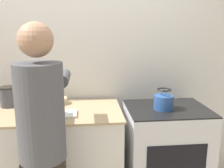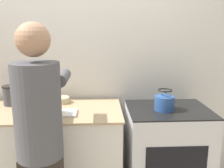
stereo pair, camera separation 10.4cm
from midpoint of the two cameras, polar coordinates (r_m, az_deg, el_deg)
The scene contains 9 objects.
wall_back at distance 2.54m, azimuth -8.43°, elevation 5.15°, with size 8.00×0.05×2.60m.
counter at distance 2.48m, azimuth -17.81°, elevation -16.06°, with size 1.52×0.68×0.92m.
oven at distance 2.49m, azimuth 10.86°, elevation -15.49°, with size 0.73×0.59×0.92m.
person at distance 1.78m, azimuth -17.25°, elevation -11.59°, with size 0.35×0.59×1.67m.
cutting_board at distance 2.15m, azimuth -14.38°, elevation -6.73°, with size 0.37×0.19×0.02m.
knife at distance 2.14m, azimuth -14.69°, elevation -6.47°, with size 0.23×0.09×0.01m.
kettle at distance 2.24m, azimuth 10.41°, elevation -3.79°, with size 0.17×0.17×0.19m.
bowl_prep at distance 2.45m, azimuth -13.19°, elevation -3.74°, with size 0.16×0.16×0.06m.
canister_jar at distance 2.50m, azimuth -23.81°, elevation -2.66°, with size 0.15×0.15×0.19m.
Camera 1 is at (0.06, -1.80, 1.63)m, focal length 40.00 mm.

